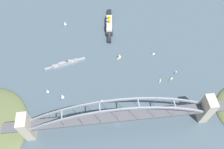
# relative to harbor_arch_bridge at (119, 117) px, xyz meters

# --- Properties ---
(ground_plane) EXTENTS (1400.00, 1400.00, 0.00)m
(ground_plane) POSITION_rel_harbor_arch_bridge_xyz_m (-0.00, 0.00, -27.20)
(ground_plane) COLOR #3D4C56
(harbor_arch_bridge) EXTENTS (296.24, 19.59, 63.64)m
(harbor_arch_bridge) POSITION_rel_harbor_arch_bridge_xyz_m (0.00, 0.00, 0.00)
(harbor_arch_bridge) COLOR #ADA38E
(harbor_arch_bridge) RESTS_ON ground
(ocean_liner) EXTENTS (17.25, 87.05, 18.64)m
(ocean_liner) POSITION_rel_harbor_arch_bridge_xyz_m (7.53, 196.56, -21.96)
(ocean_liner) COLOR black
(ocean_liner) RESTS_ON ground
(naval_cruiser) EXTENTS (67.51, 20.02, 16.69)m
(naval_cruiser) POSITION_rel_harbor_arch_bridge_xyz_m (-74.02, 113.87, -24.36)
(naval_cruiser) COLOR gray
(naval_cruiser) RESTS_ON ground
(small_boat_0) EXTENTS (6.07, 4.82, 6.78)m
(small_boat_0) POSITION_rel_harbor_arch_bridge_xyz_m (75.48, 119.11, -23.95)
(small_boat_0) COLOR silver
(small_boat_0) RESTS_ON ground
(small_boat_1) EXTENTS (8.47, 7.24, 9.02)m
(small_boat_1) POSITION_rel_harbor_arch_bridge_xyz_m (-75.76, 208.72, -22.98)
(small_boat_1) COLOR #234C8C
(small_boat_1) RESTS_ON ground
(small_boat_2) EXTENTS (11.16, 8.98, 2.14)m
(small_boat_2) POSITION_rel_harbor_arch_bridge_xyz_m (93.17, 65.76, -26.46)
(small_boat_2) COLOR #2D6B3D
(small_boat_2) RESTS_ON ground
(small_boat_3) EXTENTS (7.90, 8.05, 10.15)m
(small_boat_3) POSITION_rel_harbor_arch_bridge_xyz_m (16.78, 118.43, -22.52)
(small_boat_3) COLOR gold
(small_boat_3) RESTS_ON ground
(small_boat_4) EXTENTS (7.76, 3.75, 2.26)m
(small_boat_4) POSITION_rel_harbor_arch_bridge_xyz_m (103.82, 77.70, -26.40)
(small_boat_4) COLOR #234C8C
(small_boat_4) RESTS_ON ground
(small_boat_5) EXTENTS (3.83, 8.15, 2.15)m
(small_boat_5) POSITION_rel_harbor_arch_bridge_xyz_m (74.73, 64.48, -26.43)
(small_boat_5) COLOR gold
(small_boat_5) RESTS_ON ground
(small_boat_6) EXTENTS (4.85, 8.23, 9.17)m
(small_boat_6) POSITION_rel_harbor_arch_bridge_xyz_m (-100.66, 63.17, -22.92)
(small_boat_6) COLOR #2D6B3D
(small_boat_6) RESTS_ON ground
(small_boat_7) EXTENTS (5.89, 4.79, 6.45)m
(small_boat_7) POSITION_rel_harbor_arch_bridge_xyz_m (-20.51, 38.59, -24.10)
(small_boat_7) COLOR silver
(small_boat_7) RESTS_ON ground
(small_boat_8) EXTENTS (8.08, 7.99, 10.51)m
(small_boat_8) POSITION_rel_harbor_arch_bridge_xyz_m (-77.96, 51.09, -22.32)
(small_boat_8) COLOR #234C8C
(small_boat_8) RESTS_ON ground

